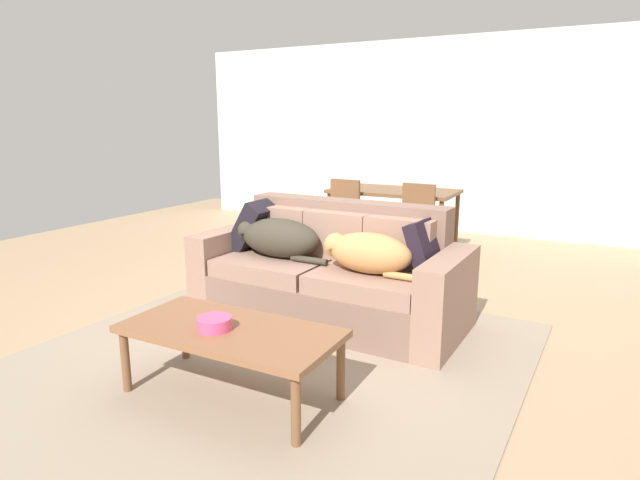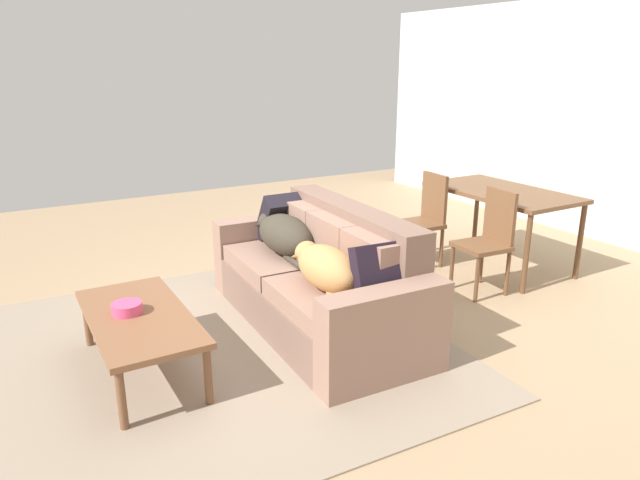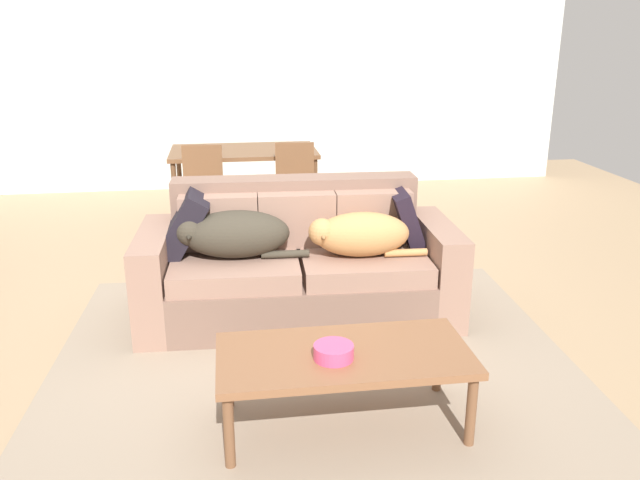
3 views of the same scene
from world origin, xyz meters
TOP-DOWN VIEW (x-y plane):
  - ground_plane at (0.00, 0.00)m, footprint 10.00×10.00m
  - back_partition at (0.00, 4.00)m, footprint 8.00×0.12m
  - area_rug at (0.17, -0.91)m, footprint 3.25×3.39m
  - couch at (0.17, 0.05)m, footprint 2.18×0.99m
  - dog_on_left_cushion at (-0.27, -0.04)m, footprint 0.87×0.39m
  - dog_on_right_cushion at (0.56, -0.14)m, footprint 0.79×0.34m
  - throw_pillow_by_left_arm at (-0.59, 0.14)m, footprint 0.37×0.45m
  - throw_pillow_by_right_arm at (0.94, 0.08)m, footprint 0.26×0.42m
  - coffee_table at (0.24, -1.35)m, footprint 1.25×0.60m
  - bowl_on_coffee_table at (0.18, -1.41)m, footprint 0.19×0.19m
  - dining_table at (-0.12, 2.29)m, footprint 1.44×0.82m
  - dining_chair_near_left at (-0.52, 1.66)m, footprint 0.42×0.42m
  - dining_chair_near_right at (0.33, 1.68)m, footprint 0.43×0.43m

SIDE VIEW (x-z plane):
  - ground_plane at x=0.00m, z-range 0.00..0.00m
  - area_rug at x=0.17m, z-range 0.00..0.01m
  - couch at x=0.17m, z-range -0.11..0.82m
  - coffee_table at x=0.24m, z-range 0.17..0.59m
  - bowl_on_coffee_table at x=0.18m, z-range 0.42..0.49m
  - dining_chair_near_left at x=-0.52m, z-range 0.04..0.97m
  - dining_chair_near_right at x=0.33m, z-range 0.04..0.97m
  - dog_on_right_cushion at x=0.56m, z-range 0.48..0.78m
  - dog_on_left_cushion at x=-0.27m, z-range 0.48..0.79m
  - throw_pillow_by_right_arm at x=0.94m, z-range 0.45..0.87m
  - throw_pillow_by_left_arm at x=-0.59m, z-range 0.45..0.91m
  - dining_table at x=-0.12m, z-range 0.32..1.09m
  - back_partition at x=0.00m, z-range 0.00..2.70m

